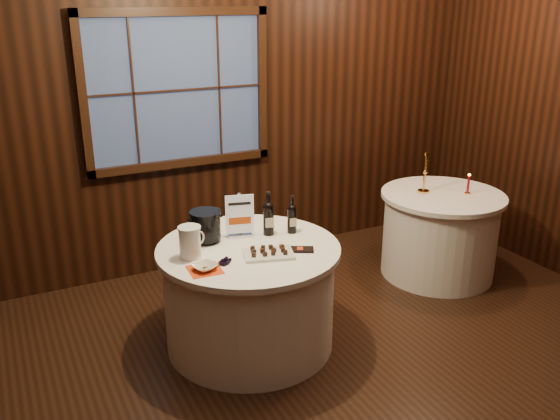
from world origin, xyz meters
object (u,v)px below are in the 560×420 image
port_bottle_right (292,217)px  sign_stand (240,222)px  ice_bucket (206,226)px  cracker_bowl (205,267)px  grape_bunch (227,262)px  red_candle (468,186)px  brass_candlestick (424,178)px  chocolate_box (300,250)px  side_table (439,234)px  glass_pitcher (190,242)px  port_bottle_left (268,216)px  main_table (249,296)px  chocolate_plate (268,253)px

port_bottle_right → sign_stand: bearing=177.1°
ice_bucket → cracker_bowl: size_ratio=1.55×
grape_bunch → red_candle: 2.46m
port_bottle_right → brass_candlestick: 1.51m
port_bottle_right → chocolate_box: 0.35m
side_table → brass_candlestick: 0.54m
cracker_bowl → glass_pitcher: bearing=93.9°
cracker_bowl → port_bottle_right: bearing=21.8°
port_bottle_right → port_bottle_left: bearing=178.0°
port_bottle_left → brass_candlestick: bearing=25.0°
port_bottle_right → ice_bucket: size_ratio=1.25×
main_table → cracker_bowl: cracker_bowl is taller
chocolate_plate → chocolate_box: bearing=-6.6°
grape_bunch → cracker_bowl: size_ratio=1.11×
cracker_bowl → sign_stand: bearing=44.7°
cracker_bowl → red_candle: (2.58, 0.42, 0.05)m
side_table → brass_candlestick: size_ratio=2.95×
chocolate_box → brass_candlestick: 1.70m
sign_stand → chocolate_box: (0.27, -0.42, -0.10)m
chocolate_box → red_candle: red_candle is taller
main_table → red_candle: (2.18, 0.20, 0.46)m
sign_stand → grape_bunch: (-0.26, -0.40, -0.09)m
main_table → side_table: bearing=8.5°
grape_bunch → chocolate_box: bearing=-1.9°
port_bottle_right → glass_pitcher: bearing=-161.3°
sign_stand → brass_candlestick: bearing=21.3°
port_bottle_right → ice_bucket: (-0.62, 0.12, -0.00)m
glass_pitcher → port_bottle_right: bearing=-15.3°
sign_stand → grape_bunch: size_ratio=2.03×
ice_bucket → grape_bunch: 0.43m
ice_bucket → grape_bunch: bearing=-91.6°
chocolate_plate → port_bottle_left: bearing=64.4°
brass_candlestick → port_bottle_left: bearing=-170.7°
brass_candlestick → side_table: bearing=-38.4°
sign_stand → port_bottle_right: sign_stand is taller
ice_bucket → red_candle: size_ratio=1.22×
grape_bunch → brass_candlestick: bearing=16.2°
chocolate_box → sign_stand: bearing=150.4°
glass_pitcher → chocolate_box: bearing=-39.6°
chocolate_plate → port_bottle_right: bearing=41.5°
ice_bucket → grape_bunch: (-0.01, -0.42, -0.10)m
main_table → port_bottle_right: 0.65m
side_table → ice_bucket: bearing=-177.8°
sign_stand → chocolate_box: 0.50m
brass_candlestick → red_candle: 0.38m
sign_stand → ice_bucket: sign_stand is taller
sign_stand → glass_pitcher: bearing=-141.7°
port_bottle_left → cracker_bowl: (-0.62, -0.36, -0.12)m
ice_bucket → glass_pitcher: 0.28m
ice_bucket → cracker_bowl: (-0.17, -0.43, -0.10)m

